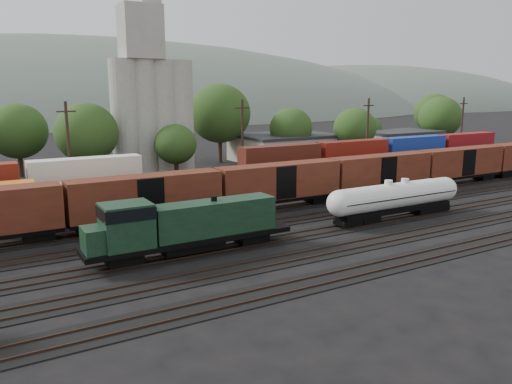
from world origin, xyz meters
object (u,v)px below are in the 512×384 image
green_locomotive (180,225)px  grain_silo (152,103)px  orange_locomotive (65,200)px  tank_car_a (388,198)px

green_locomotive → grain_silo: grain_silo is taller
green_locomotive → orange_locomotive: (-6.24, 15.00, -0.10)m
tank_car_a → grain_silo: size_ratio=0.53×
orange_locomotive → tank_car_a: bearing=-27.4°
orange_locomotive → grain_silo: size_ratio=0.61×
tank_car_a → grain_silo: (-11.02, 41.00, 8.86)m
tank_car_a → grain_silo: 43.37m
orange_locomotive → green_locomotive: bearing=-67.4°
green_locomotive → grain_silo: size_ratio=0.60×
green_locomotive → orange_locomotive: bearing=112.6°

